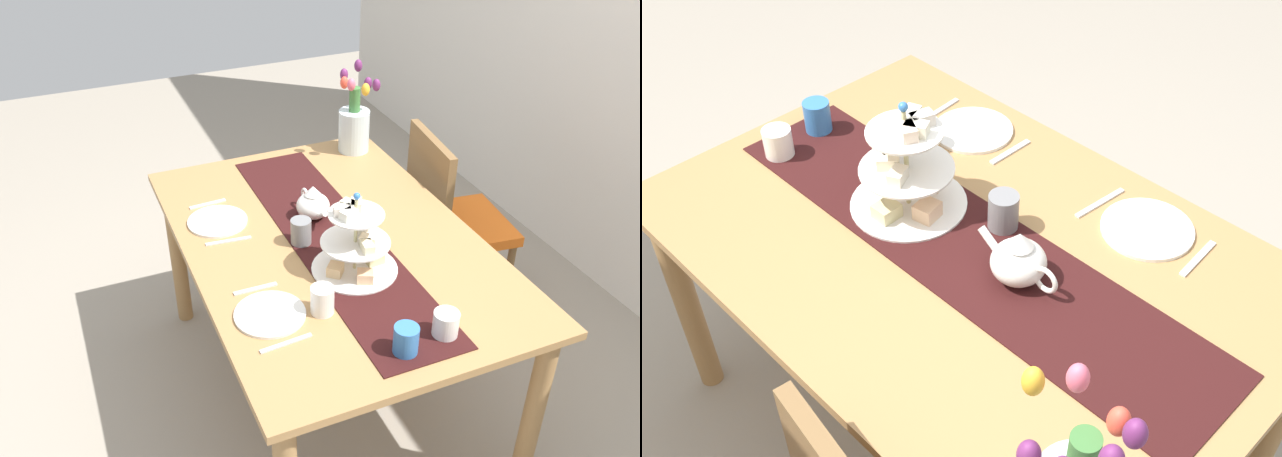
% 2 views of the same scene
% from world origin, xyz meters
% --- Properties ---
extents(ground_plane, '(8.00, 8.00, 0.00)m').
position_xyz_m(ground_plane, '(0.00, 0.00, 0.00)').
color(ground_plane, gray).
extents(dining_table, '(1.56, 1.05, 0.77)m').
position_xyz_m(dining_table, '(0.00, 0.00, 0.66)').
color(dining_table, '#A37747').
rests_on(dining_table, ground_plane).
extents(table_runner, '(1.42, 0.32, 0.00)m').
position_xyz_m(table_runner, '(0.00, 0.01, 0.77)').
color(table_runner, black).
rests_on(table_runner, dining_table).
extents(tiered_cake_stand, '(0.30, 0.30, 0.30)m').
position_xyz_m(tiered_cake_stand, '(0.21, 0.00, 0.87)').
color(tiered_cake_stand, beige).
rests_on(tiered_cake_stand, table_runner).
extents(teapot, '(0.24, 0.13, 0.14)m').
position_xyz_m(teapot, '(-0.17, 0.00, 0.82)').
color(teapot, white).
rests_on(teapot, table_runner).
extents(cream_jug, '(0.08, 0.08, 0.08)m').
position_xyz_m(cream_jug, '(0.62, 0.11, 0.81)').
color(cream_jug, white).
rests_on(cream_jug, dining_table).
extents(dinner_plate_left, '(0.23, 0.23, 0.01)m').
position_xyz_m(dinner_plate_left, '(-0.28, -0.35, 0.77)').
color(dinner_plate_left, white).
rests_on(dinner_plate_left, dining_table).
extents(fork_left, '(0.03, 0.15, 0.01)m').
position_xyz_m(fork_left, '(-0.43, -0.35, 0.77)').
color(fork_left, silver).
rests_on(fork_left, dining_table).
extents(knife_left, '(0.03, 0.17, 0.01)m').
position_xyz_m(knife_left, '(-0.14, -0.35, 0.77)').
color(knife_left, silver).
rests_on(knife_left, dining_table).
extents(dinner_plate_right, '(0.23, 0.23, 0.01)m').
position_xyz_m(dinner_plate_right, '(0.32, -0.35, 0.77)').
color(dinner_plate_right, white).
rests_on(dinner_plate_right, dining_table).
extents(fork_right, '(0.02, 0.15, 0.01)m').
position_xyz_m(fork_right, '(0.18, -0.35, 0.77)').
color(fork_right, silver).
rests_on(fork_right, dining_table).
extents(knife_right, '(0.03, 0.17, 0.01)m').
position_xyz_m(knife_right, '(0.47, -0.35, 0.77)').
color(knife_right, silver).
rests_on(knife_right, dining_table).
extents(mug_grey, '(0.08, 0.08, 0.09)m').
position_xyz_m(mug_grey, '(-0.02, -0.11, 0.82)').
color(mug_grey, slate).
rests_on(mug_grey, table_runner).
extents(mug_white_text, '(0.08, 0.08, 0.09)m').
position_xyz_m(mug_white_text, '(0.37, -0.19, 0.81)').
color(mug_white_text, white).
rests_on(mug_white_text, dining_table).
extents(mug_orange, '(0.08, 0.08, 0.09)m').
position_xyz_m(mug_orange, '(0.64, -0.04, 0.81)').
color(mug_orange, '#3370B7').
rests_on(mug_orange, dining_table).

